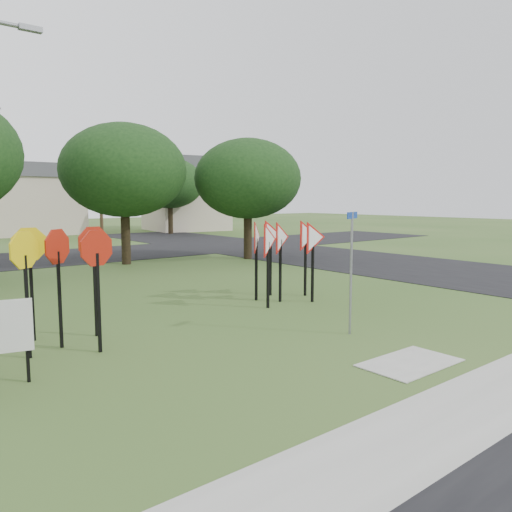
% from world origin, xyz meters
% --- Properties ---
extents(ground, '(140.00, 140.00, 0.00)m').
position_xyz_m(ground, '(0.00, 0.00, 0.00)').
color(ground, '#32511E').
extents(sidewalk, '(30.00, 1.60, 0.02)m').
position_xyz_m(sidewalk, '(0.00, -4.20, 0.01)').
color(sidewalk, '#9B9B93').
rests_on(sidewalk, ground).
extents(street_right, '(8.00, 50.00, 0.02)m').
position_xyz_m(street_right, '(12.00, 10.00, 0.01)').
color(street_right, black).
rests_on(street_right, ground).
extents(street_far, '(60.00, 8.00, 0.02)m').
position_xyz_m(street_far, '(0.00, 20.00, 0.01)').
color(street_far, black).
rests_on(street_far, ground).
extents(curb_pad, '(2.00, 1.20, 0.02)m').
position_xyz_m(curb_pad, '(0.00, -2.40, 0.01)').
color(curb_pad, '#9B9B93').
rests_on(curb_pad, ground).
extents(street_name_sign, '(0.57, 0.22, 2.91)m').
position_xyz_m(street_name_sign, '(0.73, -0.25, 1.67)').
color(street_name_sign, gray).
rests_on(street_name_sign, ground).
extents(stop_sign_cluster, '(2.42, 1.94, 2.60)m').
position_xyz_m(stop_sign_cluster, '(-4.89, 3.02, 1.92)').
color(stop_sign_cluster, black).
rests_on(stop_sign_cluster, ground).
extents(yield_sign_cluster, '(3.25, 1.84, 2.58)m').
position_xyz_m(yield_sign_cluster, '(2.12, 3.71, 1.89)').
color(yield_sign_cluster, black).
rests_on(yield_sign_cluster, ground).
extents(far_pole_b, '(1.40, 0.24, 8.50)m').
position_xyz_m(far_pole_b, '(6.00, 28.00, 4.35)').
color(far_pole_b, '#3F2E1D').
rests_on(far_pole_b, ground).
extents(house_mid, '(8.40, 8.40, 6.20)m').
position_xyz_m(house_mid, '(4.00, 40.00, 3.15)').
color(house_mid, beige).
rests_on(house_mid, ground).
extents(house_right, '(8.30, 8.30, 7.20)m').
position_xyz_m(house_right, '(18.00, 36.00, 3.65)').
color(house_right, beige).
rests_on(house_right, ground).
extents(tree_near_mid, '(6.00, 6.00, 6.80)m').
position_xyz_m(tree_near_mid, '(2.00, 15.00, 4.54)').
color(tree_near_mid, black).
rests_on(tree_near_mid, ground).
extents(tree_near_right, '(5.60, 5.60, 6.33)m').
position_xyz_m(tree_near_right, '(8.00, 13.00, 4.22)').
color(tree_near_right, black).
rests_on(tree_near_right, ground).
extents(tree_far_right, '(6.00, 6.00, 6.80)m').
position_xyz_m(tree_far_right, '(14.00, 32.00, 4.54)').
color(tree_far_right, black).
rests_on(tree_far_right, ground).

